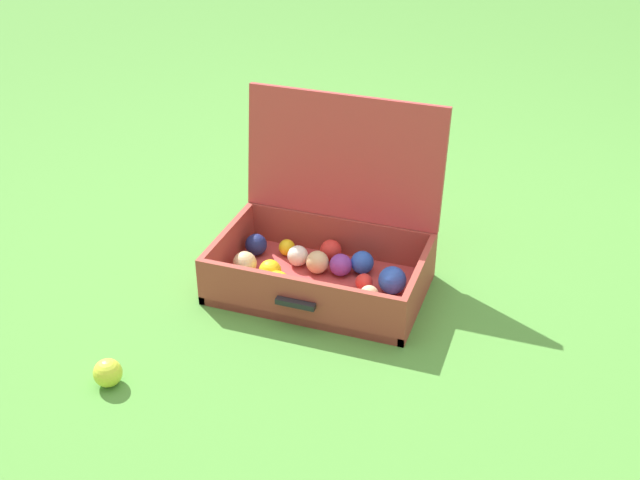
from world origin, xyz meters
The scene contains 3 objects.
ground_plane centered at (0.00, 0.00, 0.00)m, with size 16.00×16.00×0.00m, color #4C8C38.
open_suitcase centered at (-0.06, 0.06, 0.11)m, with size 0.59×0.45×0.51m.
stray_ball_on_grass centered at (-0.40, -0.55, 0.04)m, with size 0.07×0.07×0.07m, color #CCDB38.
Camera 1 is at (0.59, -1.82, 1.31)m, focal length 45.44 mm.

